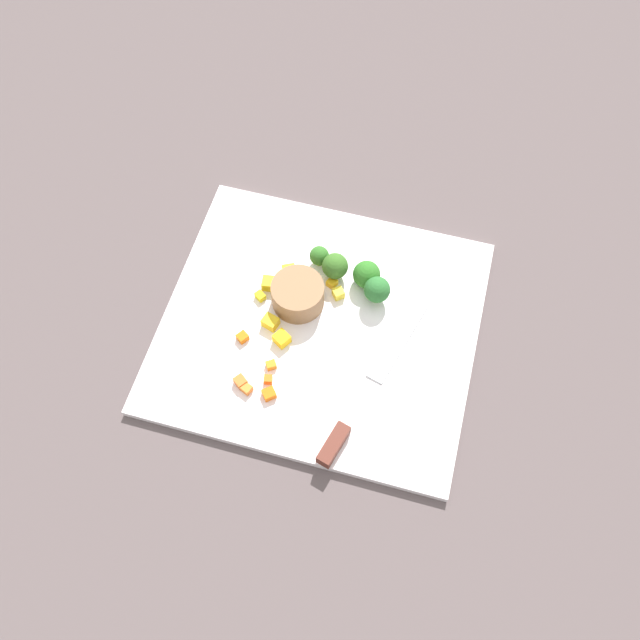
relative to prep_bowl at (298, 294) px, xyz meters
name	(u,v)px	position (x,y,z in m)	size (l,w,h in m)	color
ground_plane	(320,327)	(-0.04, 0.03, -0.03)	(4.00, 4.00, 0.00)	#564A4B
cutting_board	(320,325)	(-0.04, 0.03, -0.03)	(0.43, 0.39, 0.01)	white
prep_bowl	(298,294)	(0.00, 0.00, 0.00)	(0.07, 0.07, 0.04)	#926946
chef_knife	(360,402)	(-0.12, 0.13, -0.01)	(0.10, 0.28, 0.02)	silver
carrot_dice_0	(269,394)	(0.00, 0.15, -0.01)	(0.02, 0.01, 0.01)	orange
carrot_dice_1	(268,379)	(0.00, 0.13, -0.01)	(0.01, 0.01, 0.01)	orange
carrot_dice_2	(271,365)	(0.01, 0.11, -0.01)	(0.01, 0.01, 0.01)	orange
carrot_dice_3	(247,389)	(0.03, 0.15, -0.01)	(0.01, 0.01, 0.01)	orange
carrot_dice_4	(240,382)	(0.04, 0.14, -0.01)	(0.02, 0.01, 0.01)	orange
carrot_dice_5	(243,337)	(0.06, 0.08, -0.01)	(0.01, 0.01, 0.01)	orange
pepper_dice_0	(260,296)	(0.05, 0.01, -0.01)	(0.01, 0.01, 0.01)	yellow
pepper_dice_1	(282,339)	(0.00, 0.07, -0.01)	(0.02, 0.02, 0.02)	yellow
pepper_dice_2	(270,322)	(0.03, 0.05, -0.01)	(0.02, 0.02, 0.02)	yellow
pepper_dice_3	(269,284)	(0.05, -0.01, -0.01)	(0.02, 0.02, 0.02)	yellow
pepper_dice_4	(332,283)	(-0.04, -0.04, -0.01)	(0.01, 0.01, 0.01)	yellow
pepper_dice_5	(289,272)	(0.02, -0.04, -0.01)	(0.02, 0.02, 0.01)	yellow
pepper_dice_6	(338,293)	(-0.05, -0.02, -0.01)	(0.01, 0.01, 0.01)	yellow
broccoli_floret_0	(367,275)	(-0.08, -0.06, 0.00)	(0.04, 0.04, 0.04)	#85B956
broccoli_floret_1	(319,256)	(-0.01, -0.07, 0.00)	(0.03, 0.03, 0.03)	#92C056
broccoli_floret_2	(377,290)	(-0.10, -0.03, 0.00)	(0.04, 0.04, 0.04)	#88BD56
broccoli_floret_3	(337,267)	(-0.04, -0.06, 0.00)	(0.04, 0.04, 0.04)	#8EB755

